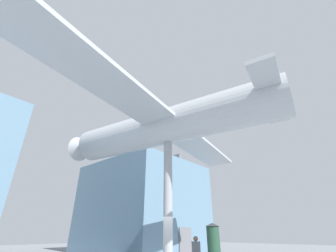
% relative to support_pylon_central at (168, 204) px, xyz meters
% --- Properties ---
extents(glass_pavilion_right, '(10.59, 11.68, 9.57)m').
position_rel_support_pylon_central_xyz_m(glass_pavilion_right, '(10.09, 12.53, 1.43)').
color(glass_pavilion_right, '#60849E').
rests_on(glass_pavilion_right, ground_plane).
extents(support_pylon_central, '(0.43, 0.43, 6.13)m').
position_rel_support_pylon_central_xyz_m(support_pylon_central, '(0.00, 0.00, 0.00)').
color(support_pylon_central, '#999EA3').
rests_on(support_pylon_central, ground_plane).
extents(suspended_airplane, '(17.22, 13.76, 2.97)m').
position_rel_support_pylon_central_xyz_m(suspended_airplane, '(-0.05, 0.28, 4.06)').
color(suspended_airplane, '#B2B7BC').
rests_on(suspended_airplane, support_pylon_central).
extents(visitor_person, '(0.25, 0.40, 1.69)m').
position_rel_support_pylon_central_xyz_m(visitor_person, '(2.60, 0.33, -2.10)').
color(visitor_person, '#4C4238').
rests_on(visitor_person, ground_plane).
extents(info_kiosk, '(0.96, 0.96, 2.45)m').
position_rel_support_pylon_central_xyz_m(info_kiosk, '(6.16, 1.39, -1.81)').
color(info_kiosk, '#234733').
rests_on(info_kiosk, ground_plane).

